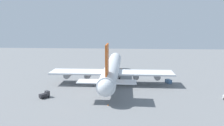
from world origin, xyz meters
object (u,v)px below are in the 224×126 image
at_px(cargo_container_aft, 168,81).
at_px(safety_cone_nose, 121,69).
at_px(cargo_loader, 45,95).
at_px(cargo_airplane, 112,69).
at_px(safety_cone_tail, 108,105).

relative_size(cargo_container_aft, safety_cone_nose, 5.71).
bearing_deg(cargo_container_aft, cargo_loader, 116.50).
height_order(cargo_airplane, cargo_container_aft, cargo_airplane).
distance_m(cargo_loader, safety_cone_nose, 61.73).
bearing_deg(cargo_airplane, cargo_container_aft, -88.53).
height_order(cargo_airplane, cargo_loader, cargo_airplane).
height_order(cargo_loader, cargo_container_aft, cargo_loader).
xyz_separation_m(cargo_airplane, cargo_container_aft, (0.67, -26.22, -5.54)).
distance_m(cargo_airplane, safety_cone_tail, 31.48).
bearing_deg(safety_cone_nose, cargo_loader, 153.99).
distance_m(cargo_container_aft, safety_cone_tail, 40.57).
distance_m(cargo_airplane, safety_cone_nose, 32.09).
bearing_deg(cargo_container_aft, safety_cone_nose, 36.61).
bearing_deg(safety_cone_tail, safety_cone_nose, -2.52).
relative_size(cargo_airplane, cargo_loader, 17.26).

